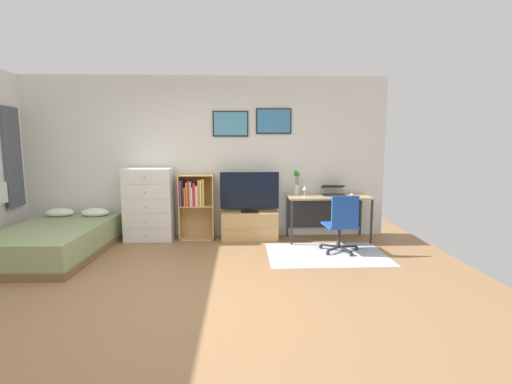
% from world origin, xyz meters
% --- Properties ---
extents(ground_plane, '(7.20, 7.20, 0.00)m').
position_xyz_m(ground_plane, '(0.00, 0.00, 0.00)').
color(ground_plane, '#936B44').
extents(wall_back_with_posters, '(6.12, 0.09, 2.70)m').
position_xyz_m(wall_back_with_posters, '(0.01, 2.43, 1.36)').
color(wall_back_with_posters, silver).
rests_on(wall_back_with_posters, ground_plane).
extents(area_rug, '(1.70, 1.20, 0.01)m').
position_xyz_m(area_rug, '(1.83, 1.26, 0.00)').
color(area_rug, '#B2B7BC').
rests_on(area_rug, ground_plane).
extents(bed, '(1.33, 2.06, 0.56)m').
position_xyz_m(bed, '(-2.07, 1.36, 0.22)').
color(bed, brown).
rests_on(bed, ground_plane).
extents(dresser, '(0.77, 0.46, 1.20)m').
position_xyz_m(dresser, '(-0.92, 2.15, 0.60)').
color(dresser, white).
rests_on(dresser, ground_plane).
extents(bookshelf, '(0.57, 0.30, 1.08)m').
position_xyz_m(bookshelf, '(-0.17, 2.21, 0.66)').
color(bookshelf, tan).
rests_on(bookshelf, ground_plane).
extents(tv_stand, '(0.93, 0.41, 0.46)m').
position_xyz_m(tv_stand, '(0.73, 2.17, 0.23)').
color(tv_stand, tan).
rests_on(tv_stand, ground_plane).
extents(television, '(0.97, 0.16, 0.66)m').
position_xyz_m(television, '(0.73, 2.15, 0.80)').
color(television, black).
rests_on(television, tv_stand).
extents(desk, '(1.33, 0.61, 0.74)m').
position_xyz_m(desk, '(2.03, 2.15, 0.61)').
color(desk, tan).
rests_on(desk, ground_plane).
extents(office_chair, '(0.57, 0.58, 0.86)m').
position_xyz_m(office_chair, '(2.06, 1.32, 0.46)').
color(office_chair, '#232326').
rests_on(office_chair, ground_plane).
extents(laptop, '(0.41, 0.43, 0.17)m').
position_xyz_m(laptop, '(2.14, 2.18, 0.80)').
color(laptop, black).
rests_on(laptop, desk).
extents(computer_mouse, '(0.06, 0.10, 0.03)m').
position_xyz_m(computer_mouse, '(2.41, 2.07, 0.76)').
color(computer_mouse, silver).
rests_on(computer_mouse, desk).
extents(bamboo_vase, '(0.10, 0.11, 0.40)m').
position_xyz_m(bamboo_vase, '(1.53, 2.25, 0.94)').
color(bamboo_vase, silver).
rests_on(bamboo_vase, desk).
extents(wine_glass, '(0.07, 0.07, 0.18)m').
position_xyz_m(wine_glass, '(1.62, 1.99, 0.87)').
color(wine_glass, silver).
rests_on(wine_glass, desk).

